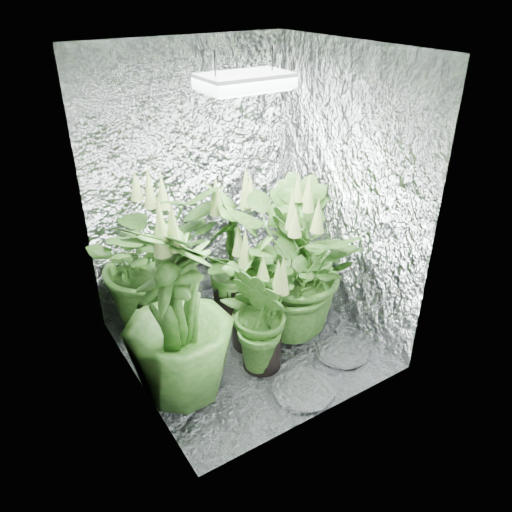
{
  "coord_description": "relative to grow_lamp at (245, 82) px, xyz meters",
  "views": [
    {
      "loc": [
        -1.48,
        -2.43,
        2.32
      ],
      "look_at": [
        0.07,
        0.0,
        0.71
      ],
      "focal_mm": 35.0,
      "sensor_mm": 36.0,
      "label": 1
    }
  ],
  "objects": [
    {
      "name": "ground",
      "position": [
        0.0,
        0.0,
        -1.83
      ],
      "size": [
        1.6,
        1.6,
        0.0
      ],
      "primitive_type": "plane",
      "color": "silver",
      "rests_on": "ground"
    },
    {
      "name": "walls",
      "position": [
        0.0,
        0.0,
        -0.83
      ],
      "size": [
        1.62,
        1.62,
        2.0
      ],
      "color": "silver",
      "rests_on": "ground"
    },
    {
      "name": "ceiling",
      "position": [
        0.0,
        0.0,
        0.17
      ],
      "size": [
        1.6,
        1.6,
        0.01
      ],
      "primitive_type": "cube",
      "color": "silver",
      "rests_on": "walls"
    },
    {
      "name": "grow_lamp",
      "position": [
        0.0,
        0.0,
        0.0
      ],
      "size": [
        0.5,
        0.3,
        0.22
      ],
      "color": "gray",
      "rests_on": "ceiling"
    },
    {
      "name": "plant_a",
      "position": [
        -0.42,
        0.62,
        -1.25
      ],
      "size": [
        1.08,
        1.08,
        1.21
      ],
      "rotation": [
        0.0,
        0.0,
        0.08
      ],
      "color": "black",
      "rests_on": "ground"
    },
    {
      "name": "plant_b",
      "position": [
        0.12,
        0.41,
        -1.29
      ],
      "size": [
        0.76,
        0.76,
        1.17
      ],
      "rotation": [
        0.0,
        0.0,
        1.09
      ],
      "color": "black",
      "rests_on": "ground"
    },
    {
      "name": "plant_c",
      "position": [
        0.57,
        0.19,
        -1.3
      ],
      "size": [
        0.67,
        0.67,
        1.13
      ],
      "rotation": [
        0.0,
        0.0,
        1.76
      ],
      "color": "black",
      "rests_on": "ground"
    },
    {
      "name": "plant_d",
      "position": [
        -0.59,
        -0.18,
        -1.22
      ],
      "size": [
        0.93,
        0.93,
        1.31
      ],
      "rotation": [
        0.0,
        0.0,
        2.13
      ],
      "color": "black",
      "rests_on": "ground"
    },
    {
      "name": "plant_e",
      "position": [
        0.38,
        -0.07,
        -1.3
      ],
      "size": [
        1.24,
        1.24,
        1.11
      ],
      "rotation": [
        0.0,
        0.0,
        3.64
      ],
      "color": "black",
      "rests_on": "ground"
    },
    {
      "name": "plant_f",
      "position": [
        0.03,
        -0.01,
        -1.39
      ],
      "size": [
        0.64,
        0.64,
        0.96
      ],
      "rotation": [
        0.0,
        0.0,
        3.82
      ],
      "color": "black",
      "rests_on": "ground"
    },
    {
      "name": "plant_g",
      "position": [
        -0.03,
        -0.24,
        -1.44
      ],
      "size": [
        0.51,
        0.51,
        0.87
      ],
      "rotation": [
        0.0,
        0.0,
        4.49
      ],
      "color": "black",
      "rests_on": "ground"
    },
    {
      "name": "circulation_fan",
      "position": [
        0.57,
        0.41,
        -1.65
      ],
      "size": [
        0.16,
        0.35,
        0.4
      ],
      "rotation": [
        0.0,
        0.0,
        -0.03
      ],
      "color": "black",
      "rests_on": "ground"
    },
    {
      "name": "plant_label",
      "position": [
        0.02,
        -0.27,
        -1.53
      ],
      "size": [
        0.05,
        0.03,
        0.07
      ],
      "primitive_type": "cube",
      "rotation": [
        -0.21,
        0.0,
        0.13
      ],
      "color": "white",
      "rests_on": "plant_g"
    }
  ]
}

